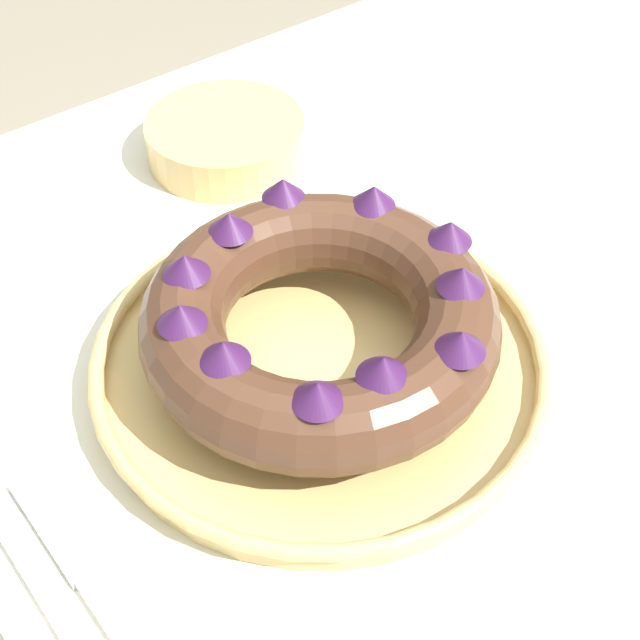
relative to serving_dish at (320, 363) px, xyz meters
name	(u,v)px	position (x,y,z in m)	size (l,w,h in m)	color
dining_table	(306,441)	(-0.01, 0.01, -0.10)	(1.57, 0.90, 0.75)	silver
serving_dish	(320,363)	(0.00, 0.00, 0.00)	(0.35, 0.35, 0.03)	tan
bundt_cake	(320,318)	(0.00, 0.00, 0.05)	(0.26, 0.26, 0.08)	#4C2D1E
fork	(22,557)	(-0.25, 0.00, -0.01)	(0.02, 0.20, 0.01)	white
serving_knife	(6,613)	(-0.27, -0.03, -0.01)	(0.02, 0.21, 0.01)	white
cake_knife	(90,583)	(-0.22, -0.05, -0.01)	(0.02, 0.17, 0.01)	white
side_bowl	(226,139)	(0.11, 0.29, 0.01)	(0.16, 0.16, 0.04)	tan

